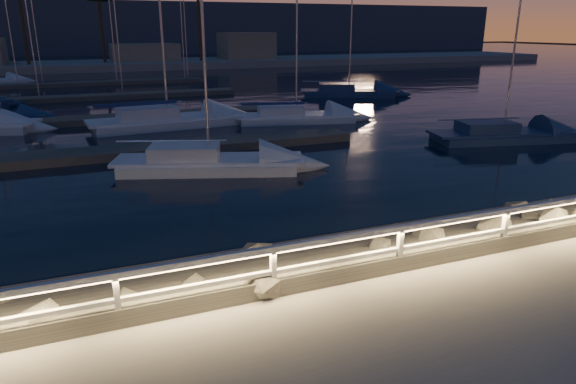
% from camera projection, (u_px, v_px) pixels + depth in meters
% --- Properties ---
extents(ground, '(400.00, 400.00, 0.00)m').
position_uv_depth(ground, '(226.00, 303.00, 10.10)').
color(ground, gray).
rests_on(ground, ground).
extents(harbor_water, '(400.00, 440.00, 0.60)m').
position_uv_depth(harbor_water, '(113.00, 115.00, 37.95)').
color(harbor_water, black).
rests_on(harbor_water, ground).
extents(guard_rail, '(44.11, 0.12, 1.06)m').
position_uv_depth(guard_rail, '(221.00, 268.00, 9.84)').
color(guard_rail, white).
rests_on(guard_rail, ground).
extents(riprap, '(33.85, 2.91, 1.29)m').
position_uv_depth(riprap, '(290.00, 263.00, 12.42)').
color(riprap, '#676458').
rests_on(riprap, ground).
extents(floating_docks, '(22.00, 36.00, 0.40)m').
position_uv_depth(floating_docks, '(111.00, 105.00, 38.91)').
color(floating_docks, '#615A50').
rests_on(floating_docks, ground).
extents(far_shore, '(160.00, 14.00, 5.20)m').
position_uv_depth(far_shore, '(90.00, 63.00, 75.32)').
color(far_shore, gray).
rests_on(far_shore, ground).
extents(palm_center, '(3.00, 3.00, 9.70)m').
position_uv_depth(palm_center, '(99.00, 1.00, 72.56)').
color(palm_center, '#4B3823').
rests_on(palm_center, ground).
extents(sailboat_c, '(8.13, 4.67, 13.33)m').
position_uv_depth(sailboat_c, '(204.00, 161.00, 21.66)').
color(sailboat_c, silver).
rests_on(sailboat_c, ground).
extents(sailboat_d, '(8.18, 4.00, 13.33)m').
position_uv_depth(sailboat_d, '(500.00, 133.00, 27.40)').
color(sailboat_d, navy).
rests_on(sailboat_d, ground).
extents(sailboat_g, '(9.60, 3.66, 15.91)m').
position_uv_depth(sailboat_g, '(164.00, 120.00, 31.14)').
color(sailboat_g, silver).
rests_on(sailboat_g, ground).
extents(sailboat_h, '(8.14, 3.97, 13.26)m').
position_uv_depth(sailboat_h, '(293.00, 116.00, 32.93)').
color(sailboat_h, silver).
rests_on(sailboat_h, ground).
extents(sailboat_l, '(8.70, 5.54, 14.35)m').
position_uv_depth(sailboat_l, '(346.00, 92.00, 45.32)').
color(sailboat_l, navy).
rests_on(sailboat_l, ground).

